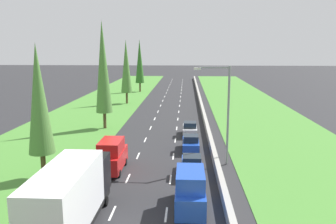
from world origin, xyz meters
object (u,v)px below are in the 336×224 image
at_px(silver_hatchback_right_lane, 190,129).
at_px(street_light_mast, 224,108).
at_px(white_box_truck_left_lane, 71,197).
at_px(poplar_tree_second, 39,100).
at_px(poplar_tree_fifth, 140,61).
at_px(poplar_tree_third, 103,67).
at_px(blue_hatchback_right_lane_fifth, 191,143).
at_px(poplar_tree_fourth, 126,66).
at_px(red_van_left_lane, 112,156).
at_px(blue_van_right_lane, 190,190).
at_px(blue_hatchback_right_lane, 192,165).

xyz_separation_m(silver_hatchback_right_lane, street_light_mast, (2.94, -10.43, 4.40)).
xyz_separation_m(white_box_truck_left_lane, street_light_mast, (9.92, 12.35, 3.05)).
height_order(poplar_tree_second, poplar_tree_fifth, poplar_tree_fifth).
xyz_separation_m(white_box_truck_left_lane, poplar_tree_third, (-4.25, 25.92, 5.89)).
bearing_deg(white_box_truck_left_lane, silver_hatchback_right_lane, 72.96).
xyz_separation_m(blue_hatchback_right_lane_fifth, poplar_tree_fourth, (-11.87, 30.11, 6.24)).
xyz_separation_m(poplar_tree_third, poplar_tree_fifth, (-0.47, 38.52, -0.76)).
bearing_deg(poplar_tree_fifth, red_van_left_lane, -84.89).
xyz_separation_m(white_box_truck_left_lane, poplar_tree_second, (-5.07, 8.07, 4.35)).
relative_size(white_box_truck_left_lane, blue_hatchback_right_lane_fifth, 2.41).
bearing_deg(poplar_tree_fifth, blue_van_right_lane, -79.35).
relative_size(blue_van_right_lane, blue_hatchback_right_lane_fifth, 1.26).
relative_size(white_box_truck_left_lane, red_van_left_lane, 1.92).
xyz_separation_m(red_van_left_lane, silver_hatchback_right_lane, (6.84, 12.69, -0.56)).
bearing_deg(white_box_truck_left_lane, poplar_tree_second, 122.12).
xyz_separation_m(white_box_truck_left_lane, poplar_tree_fourth, (-4.85, 46.53, 4.90)).
distance_m(poplar_tree_second, poplar_tree_third, 17.93).
height_order(blue_hatchback_right_lane, poplar_tree_second, poplar_tree_second).
bearing_deg(red_van_left_lane, poplar_tree_fourth, 97.80).
distance_m(white_box_truck_left_lane, street_light_mast, 16.13).
bearing_deg(silver_hatchback_right_lane, poplar_tree_third, 164.34).
height_order(white_box_truck_left_lane, red_van_left_lane, white_box_truck_left_lane).
bearing_deg(poplar_tree_third, blue_hatchback_right_lane_fifth, -40.15).
bearing_deg(red_van_left_lane, blue_hatchback_right_lane_fifth, 42.64).
bearing_deg(blue_van_right_lane, poplar_tree_fourth, 105.03).
relative_size(blue_hatchback_right_lane_fifth, poplar_tree_fourth, 0.32).
relative_size(silver_hatchback_right_lane, street_light_mast, 0.43).
height_order(blue_hatchback_right_lane, poplar_tree_fourth, poplar_tree_fourth).
distance_m(silver_hatchback_right_lane, street_light_mast, 11.69).
bearing_deg(poplar_tree_third, red_van_left_lane, -74.52).
relative_size(red_van_left_lane, poplar_tree_fourth, 0.41).
bearing_deg(blue_van_right_lane, red_van_left_lane, 133.70).
bearing_deg(poplar_tree_fourth, blue_van_right_lane, -74.97).
height_order(white_box_truck_left_lane, street_light_mast, street_light_mast).
bearing_deg(poplar_tree_fifth, blue_hatchback_right_lane_fifth, -76.26).
height_order(blue_hatchback_right_lane_fifth, street_light_mast, street_light_mast).
xyz_separation_m(poplar_tree_third, poplar_tree_fourth, (-0.61, 20.61, -0.99)).
height_order(red_van_left_lane, street_light_mast, street_light_mast).
relative_size(silver_hatchback_right_lane, poplar_tree_third, 0.28).
distance_m(poplar_tree_second, poplar_tree_fourth, 38.47).
xyz_separation_m(blue_van_right_lane, poplar_tree_second, (-11.88, 4.97, 5.14)).
xyz_separation_m(blue_hatchback_right_lane, poplar_tree_second, (-12.08, -1.56, 5.70)).
relative_size(poplar_tree_third, poplar_tree_fourth, 1.16).
xyz_separation_m(red_van_left_lane, poplar_tree_third, (-4.39, 15.84, 6.67)).
xyz_separation_m(poplar_tree_fifth, street_light_mast, (14.64, -52.09, -2.07)).
bearing_deg(poplar_tree_third, street_light_mast, -43.78).
bearing_deg(poplar_tree_second, silver_hatchback_right_lane, 50.67).
height_order(blue_van_right_lane, silver_hatchback_right_lane, blue_van_right_lane).
distance_m(blue_hatchback_right_lane, blue_hatchback_right_lane_fifth, 6.79).
distance_m(blue_van_right_lane, street_light_mast, 10.48).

